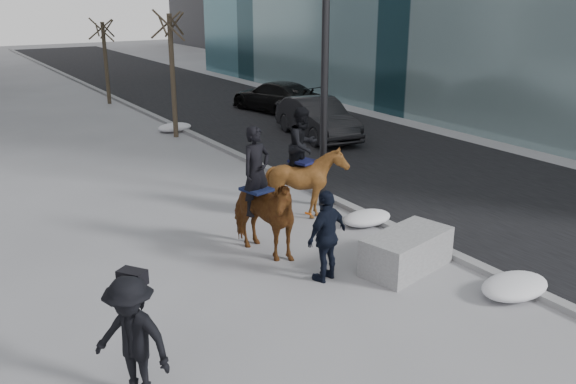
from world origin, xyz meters
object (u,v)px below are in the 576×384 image
car_near (317,118)px  mounted_right (305,175)px  mounted_left (260,209)px  planter (406,251)px

car_near → mounted_right: 8.41m
car_near → mounted_left: mounted_left is taller
planter → mounted_right: bearing=90.9°
mounted_left → car_near: bearing=49.1°
planter → car_near: bearing=64.1°
planter → car_near: (4.96, 10.21, 0.36)m
car_near → mounted_left: size_ratio=1.67×
planter → mounted_left: size_ratio=0.70×
mounted_left → mounted_right: bearing=34.0°
car_near → mounted_left: bearing=-121.9°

